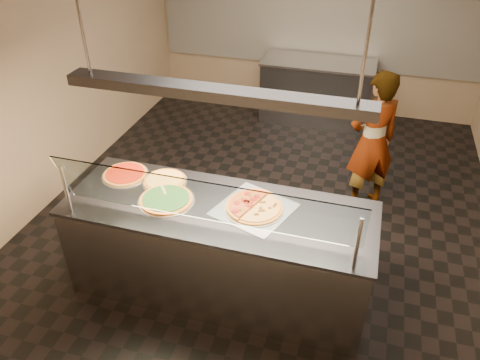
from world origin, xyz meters
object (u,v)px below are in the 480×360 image
(serving_counter, at_px, (220,249))
(half_pizza_pepperoni, at_px, (241,203))
(heat_lamp_housing, at_px, (215,93))
(pizza_spinach, at_px, (166,199))
(worker, at_px, (372,142))
(perforated_tray, at_px, (254,208))
(prep_table, at_px, (316,91))
(pizza_tomato, at_px, (125,174))
(pizza_spatula, at_px, (170,192))
(half_pizza_sausage, at_px, (268,209))
(pizza_cheese, at_px, (165,180))
(sneeze_guard, at_px, (202,202))

(serving_counter, xyz_separation_m, half_pizza_pepperoni, (0.18, 0.06, 0.50))
(half_pizza_pepperoni, relative_size, heat_lamp_housing, 0.23)
(pizza_spinach, bearing_deg, worker, 47.62)
(perforated_tray, height_order, prep_table, perforated_tray)
(pizza_spinach, height_order, pizza_tomato, pizza_spinach)
(pizza_spatula, height_order, worker, worker)
(pizza_spatula, relative_size, prep_table, 0.17)
(pizza_tomato, bearing_deg, worker, 35.25)
(worker, bearing_deg, perforated_tray, 27.80)
(half_pizza_sausage, bearing_deg, pizza_cheese, 170.39)
(perforated_tray, relative_size, prep_table, 0.43)
(pizza_tomato, relative_size, heat_lamp_housing, 0.19)
(sneeze_guard, bearing_deg, pizza_cheese, 135.67)
(pizza_spinach, relative_size, heat_lamp_housing, 0.21)
(serving_counter, distance_m, worker, 2.14)
(serving_counter, relative_size, pizza_spatula, 9.52)
(half_pizza_sausage, distance_m, pizza_spatula, 0.87)
(pizza_cheese, bearing_deg, worker, 40.76)
(sneeze_guard, bearing_deg, prep_table, 86.21)
(sneeze_guard, xyz_separation_m, half_pizza_pepperoni, (0.18, 0.41, -0.26))
(pizza_spatula, distance_m, worker, 2.36)
(perforated_tray, relative_size, pizza_tomato, 1.68)
(pizza_spatula, xyz_separation_m, prep_table, (0.74, 3.78, -0.49))
(half_pizza_pepperoni, height_order, prep_table, half_pizza_pepperoni)
(half_pizza_sausage, height_order, pizza_tomato, half_pizza_sausage)
(pizza_cheese, distance_m, prep_table, 3.73)
(pizza_spinach, xyz_separation_m, prep_table, (0.73, 3.87, -0.48))
(serving_counter, xyz_separation_m, prep_table, (0.28, 3.83, 0.00))
(half_pizza_pepperoni, bearing_deg, pizza_spatula, -179.10)
(sneeze_guard, height_order, pizza_spinach, sneeze_guard)
(serving_counter, height_order, worker, worker)
(perforated_tray, height_order, worker, worker)
(sneeze_guard, distance_m, perforated_tray, 0.58)
(pizza_spinach, bearing_deg, prep_table, 79.31)
(perforated_tray, xyz_separation_m, pizza_spinach, (-0.75, -0.10, 0.01))
(sneeze_guard, bearing_deg, pizza_tomato, 149.89)
(prep_table, bearing_deg, serving_counter, -94.12)
(sneeze_guard, distance_m, pizza_spatula, 0.66)
(perforated_tray, bearing_deg, pizza_cheese, 169.21)
(sneeze_guard, height_order, pizza_tomato, sneeze_guard)
(sneeze_guard, distance_m, heat_lamp_housing, 0.80)
(sneeze_guard, height_order, pizza_spatula, sneeze_guard)
(serving_counter, bearing_deg, worker, 56.09)
(sneeze_guard, relative_size, half_pizza_sausage, 4.61)
(prep_table, bearing_deg, worker, -66.63)
(sneeze_guard, relative_size, pizza_tomato, 5.59)
(serving_counter, distance_m, perforated_tray, 0.56)
(heat_lamp_housing, bearing_deg, sneeze_guard, -90.00)
(pizza_spatula, bearing_deg, pizza_tomato, 161.60)
(pizza_cheese, height_order, prep_table, pizza_cheese)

